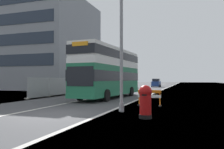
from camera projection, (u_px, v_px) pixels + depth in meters
The scene contains 13 objects.
ground at pixel (66, 115), 11.82m from camera, with size 140.00×280.00×0.10m.
double_decker_bus at pixel (109, 72), 22.20m from camera, with size 3.30×11.53×4.79m.
lamppost_foreground at pixel (121, 41), 12.76m from camera, with size 0.29×0.70×8.46m.
red_pillar_postbox at pixel (145, 100), 10.53m from camera, with size 0.61×0.61×1.54m.
roadworks_barrier at pixel (149, 96), 15.49m from camera, with size 1.59×0.53×1.08m.
construction_site_fence at pixel (89, 85), 33.64m from camera, with size 0.44×27.40×2.05m.
car_oncoming_near at pixel (120, 83), 41.62m from camera, with size 2.04×4.41×2.26m.
car_receding_mid at pixel (130, 83), 47.56m from camera, with size 2.03×4.53×2.02m.
car_receding_far at pixel (156, 83), 54.36m from camera, with size 1.91×4.37×1.96m.
bare_tree_far_verge_near at pixel (98, 77), 53.36m from camera, with size 2.54×2.32×5.01m.
bare_tree_far_verge_mid at pixel (117, 77), 61.25m from camera, with size 2.36×2.59×5.09m.
bare_tree_far_verge_far at pixel (120, 77), 75.90m from camera, with size 2.32×2.40×5.32m.
backdrop_office_block at pixel (17, 47), 46.75m from camera, with size 30.54×17.01×16.79m.
Camera 1 is at (6.59, -10.36, 1.81)m, focal length 36.42 mm.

